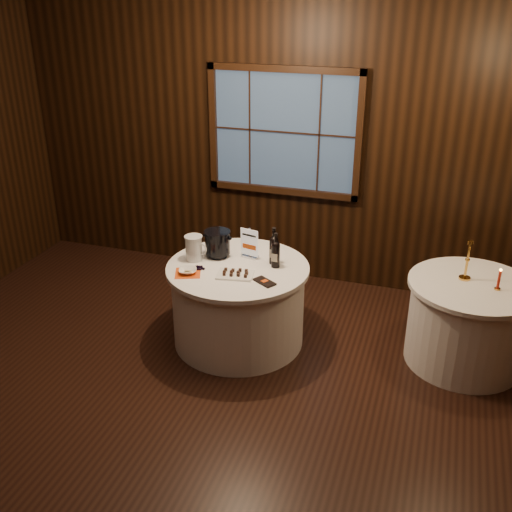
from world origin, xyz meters
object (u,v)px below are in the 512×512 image
(brass_candlestick, at_px, (467,265))
(red_candle, at_px, (499,281))
(main_table, at_px, (238,304))
(port_bottle_right, at_px, (276,252))
(chocolate_plate, at_px, (235,274))
(chocolate_box, at_px, (265,282))
(sign_stand, at_px, (250,248))
(grape_bunch, at_px, (199,268))
(port_bottle_left, at_px, (274,248))
(cracker_bowl, at_px, (188,271))
(glass_pitcher, at_px, (194,248))
(ice_bucket, at_px, (217,243))
(side_table, at_px, (467,323))

(brass_candlestick, xyz_separation_m, red_candle, (0.26, -0.12, -0.05))
(main_table, distance_m, port_bottle_right, 0.62)
(chocolate_plate, xyz_separation_m, chocolate_box, (0.28, -0.05, -0.01))
(sign_stand, xyz_separation_m, grape_bunch, (-0.34, -0.38, -0.08))
(port_bottle_right, distance_m, brass_candlestick, 1.62)
(port_bottle_left, height_order, grape_bunch, port_bottle_left)
(port_bottle_left, relative_size, port_bottle_right, 1.05)
(cracker_bowl, bearing_deg, glass_pitcher, 101.37)
(port_bottle_left, height_order, ice_bucket, port_bottle_left)
(side_table, bearing_deg, port_bottle_right, -172.98)
(brass_candlestick, bearing_deg, cracker_bowl, -164.45)
(brass_candlestick, bearing_deg, chocolate_plate, -163.63)
(port_bottle_left, distance_m, grape_bunch, 0.69)
(cracker_bowl, bearing_deg, port_bottle_right, 27.85)
(main_table, height_order, sign_stand, sign_stand)
(glass_pitcher, bearing_deg, chocolate_plate, -15.02)
(port_bottle_right, xyz_separation_m, grape_bunch, (-0.62, -0.27, -0.12))
(side_table, height_order, port_bottle_right, port_bottle_right)
(sign_stand, height_order, port_bottle_left, port_bottle_left)
(main_table, xyz_separation_m, grape_bunch, (-0.30, -0.17, 0.40))
(chocolate_plate, height_order, grape_bunch, chocolate_plate)
(port_bottle_left, distance_m, glass_pitcher, 0.72)
(glass_pitcher, bearing_deg, cracker_bowl, -71.29)
(chocolate_box, height_order, brass_candlestick, brass_candlestick)
(port_bottle_right, bearing_deg, chocolate_plate, -133.03)
(port_bottle_right, bearing_deg, glass_pitcher, -171.10)
(glass_pitcher, height_order, brass_candlestick, brass_candlestick)
(brass_candlestick, bearing_deg, side_table, -41.39)
(chocolate_plate, distance_m, chocolate_box, 0.28)
(sign_stand, xyz_separation_m, chocolate_plate, (-0.00, -0.39, -0.08))
(sign_stand, relative_size, glass_pitcher, 1.24)
(port_bottle_left, xyz_separation_m, glass_pitcher, (-0.70, -0.16, -0.03))
(ice_bucket, bearing_deg, chocolate_box, -33.29)
(grape_bunch, height_order, red_candle, red_candle)
(chocolate_plate, xyz_separation_m, grape_bunch, (-0.34, 0.01, -0.00))
(chocolate_box, bearing_deg, main_table, 176.84)
(ice_bucket, height_order, red_candle, ice_bucket)
(grape_bunch, relative_size, brass_candlestick, 0.42)
(port_bottle_left, distance_m, chocolate_box, 0.42)
(ice_bucket, bearing_deg, brass_candlestick, 5.91)
(sign_stand, distance_m, brass_candlestick, 1.89)
(port_bottle_right, bearing_deg, side_table, 9.08)
(chocolate_box, bearing_deg, sign_stand, 154.90)
(chocolate_plate, distance_m, cracker_bowl, 0.42)
(main_table, height_order, chocolate_plate, chocolate_plate)
(ice_bucket, xyz_separation_m, red_candle, (2.43, 0.11, -0.05))
(cracker_bowl, xyz_separation_m, brass_candlestick, (2.29, 0.64, 0.10))
(sign_stand, distance_m, chocolate_box, 0.53)
(port_bottle_right, relative_size, grape_bunch, 2.17)
(grape_bunch, bearing_deg, chocolate_box, -5.30)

